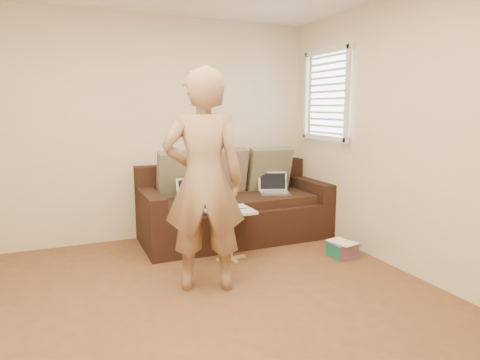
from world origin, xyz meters
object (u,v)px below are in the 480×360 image
at_px(laptop_silver, 275,194).
at_px(side_table, 231,235).
at_px(sofa, 235,204).
at_px(person, 204,181).
at_px(laptop_white, 197,202).
at_px(drinking_glass, 219,205).
at_px(striped_box, 342,249).

distance_m(laptop_silver, side_table, 1.03).
bearing_deg(sofa, person, -123.12).
xyz_separation_m(laptop_silver, laptop_white, (-1.02, -0.08, 0.00)).
height_order(laptop_silver, side_table, laptop_silver).
height_order(person, side_table, person).
bearing_deg(side_table, person, -129.55).
distance_m(side_table, drinking_glass, 0.34).
bearing_deg(person, laptop_silver, -119.41).
distance_m(laptop_silver, striped_box, 1.11).
distance_m(laptop_white, side_table, 0.59).
distance_m(person, side_table, 1.01).
xyz_separation_m(side_table, striped_box, (1.10, -0.41, -0.18)).
bearing_deg(laptop_silver, person, -119.39).
bearing_deg(sofa, striped_box, -52.75).
relative_size(sofa, side_table, 4.25).
bearing_deg(striped_box, side_table, 159.43).
distance_m(laptop_silver, drinking_glass, 1.06).
relative_size(sofa, laptop_white, 6.03).
bearing_deg(drinking_glass, laptop_silver, 29.70).
bearing_deg(striped_box, person, -174.22).
bearing_deg(side_table, laptop_white, 112.98).
bearing_deg(side_table, drinking_glass, 157.54).
xyz_separation_m(sofa, laptop_white, (-0.52, -0.14, 0.10)).
distance_m(laptop_silver, laptop_white, 1.02).
bearing_deg(person, laptop_white, -85.08).
distance_m(sofa, laptop_white, 0.54).
bearing_deg(laptop_silver, striped_box, -54.82).
height_order(laptop_white, drinking_glass, laptop_white).
distance_m(laptop_silver, person, 1.77).
height_order(laptop_silver, laptop_white, laptop_white).
distance_m(person, drinking_glass, 0.80).
bearing_deg(person, striped_box, -155.31).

